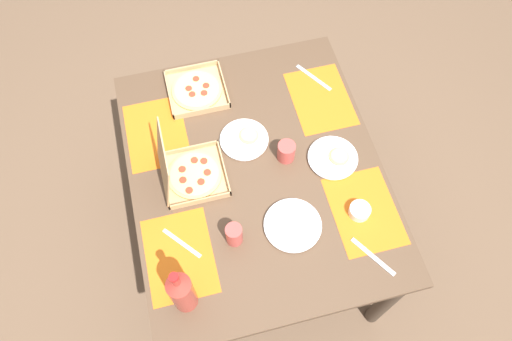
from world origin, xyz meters
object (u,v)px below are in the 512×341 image
plate_near_left (245,139)px  pizza_box_edge_far (188,172)px  plate_near_right (293,225)px  cup_clear_right (234,235)px  soda_bottle (182,292)px  cup_red (286,152)px  pizza_box_corner_left (197,90)px  condiment_bowl (360,211)px  plate_middle (333,158)px

plate_near_left → pizza_box_edge_far: bearing=113.9°
plate_near_right → cup_clear_right: size_ratio=2.21×
plate_near_left → soda_bottle: (-0.63, 0.38, 0.12)m
plate_near_right → cup_clear_right: 0.24m
pizza_box_edge_far → plate_near_left: pizza_box_edge_far is taller
cup_red → soda_bottle: bearing=133.4°
plate_near_left → pizza_box_corner_left: bearing=25.7°
pizza_box_edge_far → cup_clear_right: 0.34m
condiment_bowl → pizza_box_edge_far: bearing=62.6°
pizza_box_corner_left → plate_near_left: size_ratio=1.24×
cup_red → condiment_bowl: bearing=-146.5°
plate_near_right → plate_near_left: bearing=11.7°
plate_middle → plate_near_left: same height
pizza_box_corner_left → cup_clear_right: 0.75m
plate_near_right → condiment_bowl: size_ratio=2.70×
condiment_bowl → plate_middle: bearing=4.5°
plate_middle → cup_red: bearing=72.7°
pizza_box_corner_left → cup_red: size_ratio=2.88×
pizza_box_corner_left → plate_near_left: (-0.32, -0.15, -0.00)m
pizza_box_corner_left → plate_middle: size_ratio=1.23×
cup_clear_right → pizza_box_corner_left: bearing=0.3°
pizza_box_edge_far → pizza_box_corner_left: (0.44, -0.12, -0.03)m
plate_middle → condiment_bowl: bearing=-175.5°
plate_middle → soda_bottle: 0.86m
plate_near_right → condiment_bowl: (-0.01, -0.28, 0.01)m
soda_bottle → condiment_bowl: soda_bottle is taller
plate_middle → plate_near_left: 0.39m
pizza_box_edge_far → plate_middle: size_ratio=1.36×
plate_near_right → condiment_bowl: condiment_bowl is taller
pizza_box_corner_left → condiment_bowl: bearing=-145.8°
pizza_box_edge_far → pizza_box_corner_left: pizza_box_edge_far is taller
cup_red → cup_clear_right: (-0.31, 0.30, 0.01)m
condiment_bowl → plate_near_left: bearing=39.3°
plate_near_right → cup_red: cup_red is taller
soda_bottle → cup_clear_right: soda_bottle is taller
pizza_box_edge_far → soda_bottle: size_ratio=0.91×
cup_clear_right → condiment_bowl: (-0.02, -0.52, -0.03)m
pizza_box_edge_far → plate_near_right: (-0.32, -0.36, -0.04)m
pizza_box_edge_far → condiment_bowl: bearing=-117.4°
pizza_box_corner_left → cup_red: bearing=-145.3°
pizza_box_edge_far → cup_clear_right: (-0.32, -0.12, 0.01)m
condiment_bowl → pizza_box_corner_left: bearing=34.2°
pizza_box_edge_far → pizza_box_corner_left: bearing=-15.3°
plate_middle → plate_near_left: size_ratio=1.01×
pizza_box_edge_far → plate_near_left: (0.12, -0.27, -0.04)m
plate_near_left → condiment_bowl: 0.58m
soda_bottle → condiment_bowl: size_ratio=3.73×
cup_clear_right → cup_red: bearing=-43.9°
cup_red → condiment_bowl: size_ratio=1.06×
plate_near_left → condiment_bowl: condiment_bowl is taller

